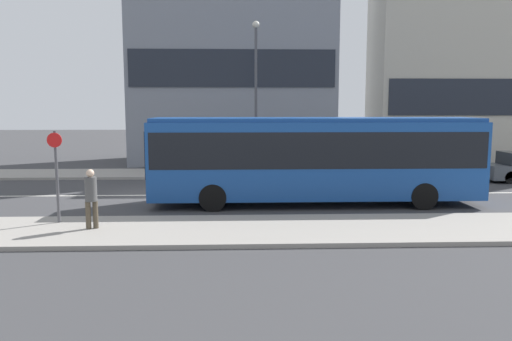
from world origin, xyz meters
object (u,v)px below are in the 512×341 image
at_px(city_bus, 315,155).
at_px(pedestrian_near_stop, 91,195).
at_px(parked_car_0, 427,168).
at_px(bus_stop_sign, 56,170).
at_px(street_lamp, 256,83).

height_order(city_bus, pedestrian_near_stop, city_bus).
bearing_deg(parked_car_0, bus_stop_sign, -148.91).
bearing_deg(parked_car_0, street_lamp, 167.23).
relative_size(bus_stop_sign, street_lamp, 0.36).
xyz_separation_m(parked_car_0, bus_stop_sign, (-14.74, -8.89, 1.10)).
relative_size(city_bus, parked_car_0, 2.93).
height_order(city_bus, parked_car_0, city_bus).
xyz_separation_m(parked_car_0, street_lamp, (-8.32, 1.89, 4.16)).
height_order(parked_car_0, bus_stop_sign, bus_stop_sign).
xyz_separation_m(pedestrian_near_stop, street_lamp, (5.19, 11.59, 3.70)).
xyz_separation_m(parked_car_0, pedestrian_near_stop, (-13.51, -9.70, 0.46)).
height_order(parked_car_0, pedestrian_near_stop, pedestrian_near_stop).
bearing_deg(street_lamp, pedestrian_near_stop, -114.11).
height_order(city_bus, bus_stop_sign, city_bus).
bearing_deg(pedestrian_near_stop, street_lamp, -133.70).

